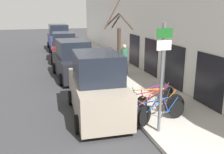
{
  "coord_description": "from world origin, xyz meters",
  "views": [
    {
      "loc": [
        -2.15,
        -3.3,
        3.94
      ],
      "look_at": [
        0.77,
        6.51,
        1.16
      ],
      "focal_mm": 40.0,
      "sensor_mm": 36.0,
      "label": 1
    }
  ],
  "objects": [
    {
      "name": "signpost",
      "position": [
        1.37,
        3.26,
        2.06
      ],
      "size": [
        0.5,
        0.11,
        3.42
      ],
      "color": "#595B60",
      "rests_on": "sidewalk_curb"
    },
    {
      "name": "bicycle_1",
      "position": [
        1.81,
        4.23,
        0.56
      ],
      "size": [
        2.04,
        1.38,
        0.97
      ],
      "rotation": [
        0.0,
        0.0,
        2.16
      ],
      "color": "black",
      "rests_on": "sidewalk_curb"
    },
    {
      "name": "parked_car_2",
      "position": [
        -0.21,
        16.57,
        1.01
      ],
      "size": [
        2.24,
        4.62,
        2.23
      ],
      "rotation": [
        0.0,
        0.0,
        -0.06
      ],
      "color": "maroon",
      "rests_on": "ground"
    },
    {
      "name": "sidewalk_curb",
      "position": [
        2.6,
        14.0,
        0.07
      ],
      "size": [
        3.2,
        32.0,
        0.15
      ],
      "color": "#ADA89E",
      "rests_on": "ground"
    },
    {
      "name": "parked_car_3",
      "position": [
        -0.13,
        22.14,
        1.14
      ],
      "size": [
        2.15,
        4.68,
        2.52
      ],
      "rotation": [
        0.0,
        0.0,
        0.01
      ],
      "color": "navy",
      "rests_on": "ground"
    },
    {
      "name": "bicycle_3",
      "position": [
        1.77,
        4.68,
        0.56
      ],
      "size": [
        2.41,
        0.74,
        0.98
      ],
      "rotation": [
        0.0,
        0.0,
        1.31
      ],
      "color": "black",
      "rests_on": "sidewalk_curb"
    },
    {
      "name": "building_facade",
      "position": [
        4.35,
        13.91,
        3.22
      ],
      "size": [
        0.23,
        32.0,
        6.5
      ],
      "color": "silver",
      "rests_on": "ground"
    },
    {
      "name": "pedestrian_near",
      "position": [
        2.67,
        10.36,
        1.2
      ],
      "size": [
        0.46,
        0.4,
        1.82
      ],
      "rotation": [
        0.0,
        0.0,
        3.48
      ],
      "color": "#1E2338",
      "rests_on": "sidewalk_curb"
    },
    {
      "name": "ground_plane",
      "position": [
        0.0,
        11.2,
        0.0
      ],
      "size": [
        80.0,
        80.0,
        0.0
      ],
      "primitive_type": "plane",
      "color": "#333335"
    },
    {
      "name": "parked_car_1",
      "position": [
        -0.27,
        11.16,
        1.01
      ],
      "size": [
        2.22,
        4.65,
        2.25
      ],
      "rotation": [
        0.0,
        0.0,
        0.06
      ],
      "color": "black",
      "rests_on": "ground"
    },
    {
      "name": "bicycle_2",
      "position": [
        1.75,
        4.47,
        0.56
      ],
      "size": [
        2.55,
        0.44,
        0.97
      ],
      "rotation": [
        0.0,
        0.0,
        1.66
      ],
      "color": "black",
      "rests_on": "sidewalk_curb"
    },
    {
      "name": "street_tree",
      "position": [
        1.5,
        7.92,
        2.01
      ],
      "size": [
        1.24,
        1.92,
        4.22
      ],
      "color": "#3D2D23",
      "rests_on": "sidewalk_curb"
    },
    {
      "name": "bicycle_0",
      "position": [
        1.6,
        3.85,
        0.53
      ],
      "size": [
        2.31,
        0.54,
        0.87
      ],
      "rotation": [
        0.0,
        0.0,
        1.74
      ],
      "color": "black",
      "rests_on": "sidewalk_curb"
    },
    {
      "name": "parked_car_0",
      "position": [
        -0.16,
        5.4,
        1.09
      ],
      "size": [
        2.11,
        4.29,
        2.45
      ],
      "rotation": [
        0.0,
        0.0,
        -0.04
      ],
      "color": "gray",
      "rests_on": "ground"
    },
    {
      "name": "bicycle_4",
      "position": [
        2.13,
        5.1,
        0.55
      ],
      "size": [
        2.15,
        1.02,
        0.95
      ],
      "rotation": [
        0.0,
        0.0,
        2.0
      ],
      "color": "black",
      "rests_on": "sidewalk_curb"
    }
  ]
}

